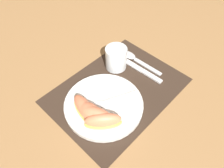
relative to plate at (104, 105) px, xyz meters
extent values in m
plane|color=#A37547|center=(0.08, 0.01, -0.01)|extent=(3.00, 3.00, 0.00)
cube|color=#38281E|center=(0.08, 0.01, -0.01)|extent=(0.43, 0.31, 0.00)
cylinder|color=white|center=(0.00, 0.00, 0.00)|extent=(0.24, 0.24, 0.02)
cylinder|color=silver|center=(0.15, 0.09, 0.03)|extent=(0.08, 0.08, 0.08)
cylinder|color=orange|center=(0.15, 0.09, 0.01)|extent=(0.06, 0.06, 0.04)
cube|color=silver|center=(0.20, -0.03, 0.00)|extent=(0.02, 0.08, 0.01)
cube|color=silver|center=(0.20, 0.07, -0.01)|extent=(0.02, 0.12, 0.01)
cube|color=silver|center=(0.23, 0.01, -0.01)|extent=(0.02, 0.12, 0.01)
ellipsoid|color=silver|center=(0.23, 0.09, 0.00)|extent=(0.04, 0.06, 0.01)
cube|color=silver|center=(0.05, -0.02, 0.01)|extent=(0.11, 0.06, 0.00)
cube|color=silver|center=(-0.04, 0.02, 0.01)|extent=(0.08, 0.05, 0.00)
ellipsoid|color=#F7C656|center=(-0.06, 0.01, 0.01)|extent=(0.07, 0.13, 0.01)
ellipsoid|color=#F4845B|center=(-0.06, 0.01, 0.03)|extent=(0.06, 0.12, 0.04)
ellipsoid|color=#F7C656|center=(-0.06, -0.01, 0.01)|extent=(0.06, 0.10, 0.01)
ellipsoid|color=#F4845B|center=(-0.06, -0.01, 0.03)|extent=(0.05, 0.10, 0.04)
ellipsoid|color=#F7C656|center=(-0.05, -0.02, 0.01)|extent=(0.08, 0.12, 0.01)
ellipsoid|color=#F4845B|center=(-0.05, -0.02, 0.03)|extent=(0.08, 0.11, 0.05)
ellipsoid|color=#F7C656|center=(-0.05, -0.05, 0.01)|extent=(0.11, 0.10, 0.01)
ellipsoid|color=#F4845B|center=(-0.05, -0.05, 0.03)|extent=(0.10, 0.10, 0.05)
camera|label=1|loc=(-0.26, -0.28, 0.56)|focal=35.00mm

